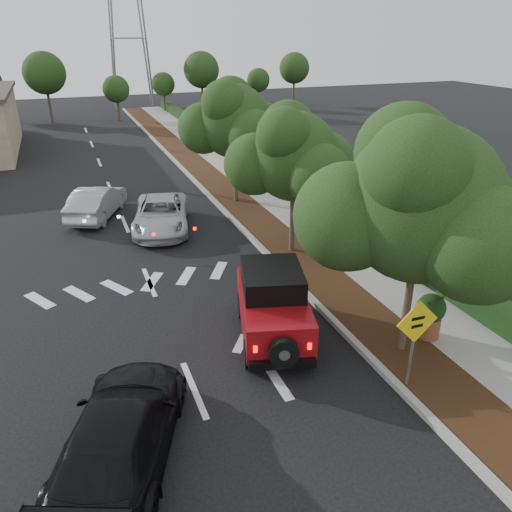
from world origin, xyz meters
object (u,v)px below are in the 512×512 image
red_jeep (272,303)px  speed_hump_sign (415,332)px  silver_suv_ahead (161,214)px  black_suv_oncoming (121,433)px

red_jeep → speed_hump_sign: (2.11, -3.36, 0.58)m
red_jeep → silver_suv_ahead: bearing=113.4°
speed_hump_sign → red_jeep: bearing=123.6°
silver_suv_ahead → speed_hump_sign: bearing=-61.3°
black_suv_oncoming → speed_hump_sign: 6.73m
red_jeep → speed_hump_sign: 4.02m
speed_hump_sign → silver_suv_ahead: bearing=106.3°
silver_suv_ahead → red_jeep: bearing=-68.5°
black_suv_oncoming → red_jeep: bearing=-122.9°
silver_suv_ahead → black_suv_oncoming: black_suv_oncoming is taller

